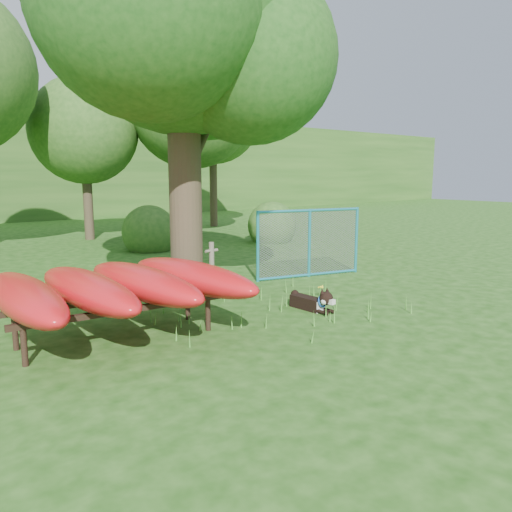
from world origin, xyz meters
TOP-DOWN VIEW (x-y plane):
  - ground at (0.00, 0.00)m, footprint 80.00×80.00m
  - oak_tree at (-0.46, 2.71)m, footprint 6.01×5.65m
  - wooden_post at (0.02, 2.41)m, footprint 0.31×0.12m
  - kayak_rack at (-2.62, 1.11)m, footprint 3.44×3.44m
  - husky_dog at (0.90, 0.36)m, footprint 0.29×1.11m
  - fence_section at (3.05, 2.62)m, footprint 2.80×0.78m
  - wildflower_clump at (1.74, 0.97)m, footprint 0.12×0.12m
  - bg_tree_c at (1.50, 13.00)m, footprint 4.00×4.00m
  - bg_tree_d at (5.00, 11.00)m, footprint 4.80×4.80m
  - bg_tree_e at (8.00, 14.00)m, footprint 4.60×4.60m
  - shrub_right at (6.50, 8.00)m, footprint 1.80×1.80m
  - shrub_mid at (2.00, 9.00)m, footprint 1.80×1.80m

SIDE VIEW (x-z plane):
  - ground at x=0.00m, z-range 0.00..0.00m
  - shrub_right at x=6.50m, z-range -0.90..0.90m
  - shrub_mid at x=2.00m, z-range -0.90..0.90m
  - husky_dog at x=0.90m, z-range -0.07..0.42m
  - wildflower_clump at x=1.74m, z-range 0.08..0.32m
  - wooden_post at x=0.02m, z-range 0.03..1.18m
  - fence_section at x=3.05m, z-range -0.56..2.24m
  - kayak_rack at x=-2.62m, z-range 0.29..1.39m
  - bg_tree_c at x=1.50m, z-range 1.05..7.17m
  - bg_tree_d at x=5.00m, z-range 1.33..8.83m
  - bg_tree_e at x=8.00m, z-range 1.46..9.01m
  - oak_tree at x=-0.46m, z-range 1.36..9.50m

